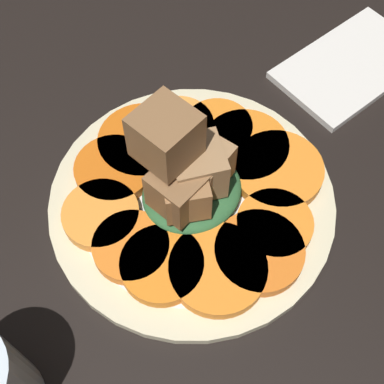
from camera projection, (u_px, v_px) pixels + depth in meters
table_slab at (192, 208)px, 52.07cm from camera, size 120.00×120.00×2.00cm
plate at (192, 200)px, 50.76cm from camera, size 27.02×27.02×1.05cm
carrot_slice_0 at (114, 170)px, 51.11cm from camera, size 7.47×7.47×1.23cm
carrot_slice_1 at (101, 215)px, 48.63cm from camera, size 7.06×7.06×1.23cm
carrot_slice_2 at (131, 247)px, 47.00cm from camera, size 6.84×6.84×1.23cm
carrot_slice_3 at (162, 265)px, 46.14cm from camera, size 7.32×7.32×1.23cm
carrot_slice_4 at (218, 269)px, 45.95cm from camera, size 8.56×8.56×1.23cm
carrot_slice_5 at (259, 252)px, 46.75cm from camera, size 7.93×7.93×1.23cm
carrot_slice_6 at (274, 224)px, 48.13cm from camera, size 6.93×6.93×1.23cm
carrot_slice_7 at (278, 170)px, 51.08cm from camera, size 8.71×8.71×1.23cm
carrot_slice_8 at (246, 147)px, 52.49cm from camera, size 8.46×8.46×1.23cm
carrot_slice_9 at (218, 129)px, 53.61cm from camera, size 6.92×6.92×1.23cm
carrot_slice_10 at (178, 127)px, 53.71cm from camera, size 7.16×7.16×1.23cm
carrot_slice_11 at (142, 142)px, 52.78cm from camera, size 8.78×8.78×1.23cm
center_pile at (186, 172)px, 46.20cm from camera, size 9.56×8.77×11.50cm
fork at (159, 156)px, 52.42cm from camera, size 17.74×2.36×0.40cm
napkin at (351, 65)px, 59.74cm from camera, size 16.68×10.01×0.80cm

